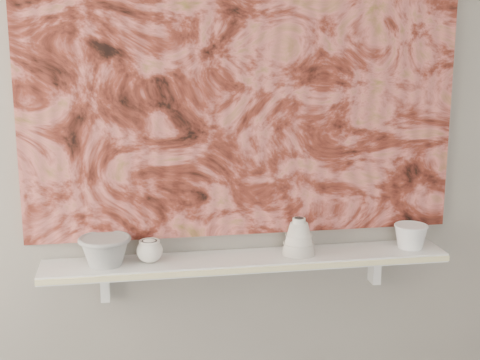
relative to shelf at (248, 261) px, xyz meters
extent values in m
plane|color=gray|center=(0.00, 0.09, 0.44)|extent=(3.60, 0.00, 3.60)
cube|color=silver|center=(0.00, 0.00, 0.00)|extent=(1.40, 0.18, 0.03)
cube|color=beige|center=(0.00, -0.09, 0.00)|extent=(1.40, 0.01, 0.02)
cube|color=silver|center=(-0.49, 0.06, -0.07)|extent=(0.03, 0.06, 0.12)
cube|color=silver|center=(0.49, 0.06, -0.07)|extent=(0.03, 0.06, 0.12)
cube|color=maroon|center=(0.00, 0.08, 0.62)|extent=(1.50, 0.02, 1.10)
cube|color=black|center=(0.45, 0.07, 0.32)|extent=(0.09, 0.00, 0.08)
camera|label=1|loc=(-0.40, -2.16, 0.77)|focal=50.00mm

